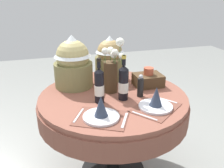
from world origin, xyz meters
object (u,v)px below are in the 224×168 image
(flower_vase, at_px, (111,70))
(pepper_mill, at_px, (140,86))
(place_setting_right, at_px, (156,102))
(wine_bottle_centre, at_px, (123,83))
(place_setting_left, at_px, (101,112))
(wine_bottle_left, at_px, (99,86))
(gift_tub_back_centre, at_px, (110,56))
(gift_tub_back_left, at_px, (73,60))
(woven_basket_side_right, at_px, (148,79))
(dining_table, at_px, (113,109))

(flower_vase, distance_m, pepper_mill, 0.26)
(place_setting_right, height_order, wine_bottle_centre, wine_bottle_centre)
(place_setting_left, bearing_deg, wine_bottle_left, 79.13)
(wine_bottle_left, xyz_separation_m, gift_tub_back_centre, (0.21, 0.47, 0.08))
(pepper_mill, bearing_deg, wine_bottle_centre, -174.72)
(wine_bottle_left, xyz_separation_m, pepper_mill, (0.33, 0.01, -0.05))
(gift_tub_back_left, bearing_deg, woven_basket_side_right, -15.70)
(pepper_mill, xyz_separation_m, woven_basket_side_right, (0.15, 0.19, -0.02))
(wine_bottle_centre, bearing_deg, pepper_mill, 5.28)
(wine_bottle_left, relative_size, woven_basket_side_right, 1.44)
(dining_table, xyz_separation_m, woven_basket_side_right, (0.34, 0.10, 0.18))
(dining_table, bearing_deg, woven_basket_side_right, 16.32)
(place_setting_left, distance_m, pepper_mill, 0.45)
(woven_basket_side_right, bearing_deg, dining_table, -163.68)
(place_setting_right, height_order, pepper_mill, pepper_mill)
(dining_table, bearing_deg, place_setting_right, -52.93)
(gift_tub_back_left, bearing_deg, dining_table, -45.38)
(place_setting_right, distance_m, flower_vase, 0.45)
(wine_bottle_centre, relative_size, pepper_mill, 1.91)
(gift_tub_back_centre, bearing_deg, place_setting_left, -109.84)
(place_setting_right, relative_size, pepper_mill, 2.38)
(flower_vase, relative_size, gift_tub_back_left, 1.00)
(dining_table, bearing_deg, wine_bottle_left, -143.35)
(woven_basket_side_right, bearing_deg, wine_bottle_left, -157.27)
(dining_table, height_order, pepper_mill, pepper_mill)
(flower_vase, bearing_deg, place_setting_right, -58.50)
(woven_basket_side_right, bearing_deg, flower_vase, -173.78)
(dining_table, xyz_separation_m, wine_bottle_centre, (0.05, -0.10, 0.26))
(place_setting_right, relative_size, flower_vase, 0.97)
(woven_basket_side_right, bearing_deg, gift_tub_back_centre, 135.18)
(gift_tub_back_centre, bearing_deg, flower_vase, -103.22)
(dining_table, height_order, flower_vase, flower_vase)
(dining_table, height_order, place_setting_right, place_setting_right)
(place_setting_left, bearing_deg, pepper_mill, 33.88)
(wine_bottle_centre, height_order, woven_basket_side_right, wine_bottle_centre)
(place_setting_left, height_order, wine_bottle_centre, wine_bottle_centre)
(dining_table, relative_size, flower_vase, 2.71)
(place_setting_right, distance_m, pepper_mill, 0.22)
(dining_table, xyz_separation_m, wine_bottle_left, (-0.13, -0.10, 0.26))
(gift_tub_back_centre, bearing_deg, gift_tub_back_left, -164.65)
(place_setting_left, bearing_deg, woven_basket_side_right, 39.95)
(wine_bottle_left, distance_m, gift_tub_back_left, 0.41)
(dining_table, relative_size, wine_bottle_left, 3.52)
(place_setting_right, relative_size, gift_tub_back_centre, 1.08)
(gift_tub_back_centre, relative_size, woven_basket_side_right, 1.69)
(pepper_mill, distance_m, gift_tub_back_left, 0.60)
(place_setting_left, distance_m, place_setting_right, 0.41)
(place_setting_right, distance_m, gift_tub_back_centre, 0.70)
(dining_table, height_order, gift_tub_back_left, gift_tub_back_left)
(wine_bottle_centre, distance_m, woven_basket_side_right, 0.36)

